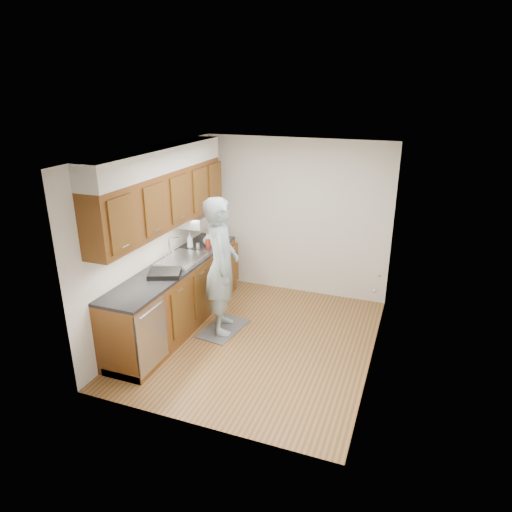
{
  "coord_description": "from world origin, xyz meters",
  "views": [
    {
      "loc": [
        1.87,
        -5.03,
        3.24
      ],
      "look_at": [
        -0.11,
        0.25,
        1.12
      ],
      "focal_mm": 32.0,
      "sensor_mm": 36.0,
      "label": 1
    }
  ],
  "objects": [
    {
      "name": "counter",
      "position": [
        -1.2,
        -0.0,
        0.49
      ],
      "size": [
        0.64,
        2.8,
        1.3
      ],
      "color": "brown",
      "rests_on": "floor"
    },
    {
      "name": "floor",
      "position": [
        0.0,
        0.0,
        0.0
      ],
      "size": [
        3.5,
        3.5,
        0.0
      ],
      "primitive_type": "plane",
      "color": "#966438",
      "rests_on": "ground"
    },
    {
      "name": "wall_right",
      "position": [
        1.5,
        0.0,
        1.25
      ],
      "size": [
        0.02,
        3.5,
        2.5
      ],
      "primitive_type": "cube",
      "color": "silver",
      "rests_on": "floor"
    },
    {
      "name": "soap_bottle_b",
      "position": [
        -1.12,
        0.91,
        1.04
      ],
      "size": [
        0.12,
        0.12,
        0.2
      ],
      "primitive_type": "imported",
      "rotation": [
        0.0,
        0.0,
        -0.58
      ],
      "color": "silver",
      "rests_on": "counter"
    },
    {
      "name": "soda_can",
      "position": [
        -1.06,
        0.74,
        1.01
      ],
      "size": [
        0.08,
        0.08,
        0.13
      ],
      "primitive_type": "cylinder",
      "rotation": [
        0.0,
        0.0,
        -0.07
      ],
      "color": "red",
      "rests_on": "counter"
    },
    {
      "name": "closet_door",
      "position": [
        1.49,
        0.3,
        1.02
      ],
      "size": [
        0.02,
        1.22,
        2.05
      ],
      "primitive_type": "cube",
      "color": "silver",
      "rests_on": "wall_right"
    },
    {
      "name": "wall_left",
      "position": [
        -1.5,
        0.0,
        1.25
      ],
      "size": [
        0.02,
        3.5,
        2.5
      ],
      "primitive_type": "cube",
      "color": "silver",
      "rests_on": "floor"
    },
    {
      "name": "ceiling",
      "position": [
        0.0,
        0.0,
        2.5
      ],
      "size": [
        3.5,
        3.5,
        0.0
      ],
      "primitive_type": "plane",
      "rotation": [
        3.14,
        0.0,
        0.0
      ],
      "color": "white",
      "rests_on": "wall_left"
    },
    {
      "name": "person",
      "position": [
        -0.55,
        0.11,
        1.09
      ],
      "size": [
        0.75,
        0.89,
        2.14
      ],
      "primitive_type": "imported",
      "rotation": [
        0.0,
        0.0,
        1.96
      ],
      "color": "#889FA6",
      "rests_on": "floor_mat"
    },
    {
      "name": "soap_bottle_a",
      "position": [
        -1.32,
        0.67,
        1.06
      ],
      "size": [
        0.11,
        0.11,
        0.24
      ],
      "primitive_type": "imported",
      "rotation": [
        0.0,
        0.0,
        0.23
      ],
      "color": "silver",
      "rests_on": "counter"
    },
    {
      "name": "steel_can",
      "position": [
        -1.17,
        0.62,
        0.99
      ],
      "size": [
        0.07,
        0.07,
        0.11
      ],
      "primitive_type": "cylinder",
      "rotation": [
        0.0,
        0.0,
        0.27
      ],
      "color": "#A5A5AA",
      "rests_on": "counter"
    },
    {
      "name": "wall_back",
      "position": [
        0.0,
        1.75,
        1.25
      ],
      "size": [
        3.0,
        0.02,
        2.5
      ],
      "primitive_type": "cube",
      "color": "silver",
      "rests_on": "floor"
    },
    {
      "name": "soap_bottle_c",
      "position": [
        -1.14,
        0.89,
        1.04
      ],
      "size": [
        0.19,
        0.19,
        0.19
      ],
      "primitive_type": "imported",
      "rotation": [
        0.0,
        0.0,
        0.32
      ],
      "color": "silver",
      "rests_on": "counter"
    },
    {
      "name": "floor_mat",
      "position": [
        -0.55,
        0.11,
        0.01
      ],
      "size": [
        0.55,
        0.83,
        0.01
      ],
      "primitive_type": "cube",
      "rotation": [
        0.0,
        0.0,
        -0.13
      ],
      "color": "slate",
      "rests_on": "floor"
    },
    {
      "name": "dish_rack",
      "position": [
        -1.12,
        -0.4,
        0.97
      ],
      "size": [
        0.5,
        0.47,
        0.06
      ],
      "primitive_type": "cube",
      "rotation": [
        0.0,
        0.0,
        0.4
      ],
      "color": "black",
      "rests_on": "counter"
    },
    {
      "name": "upper_cabinets",
      "position": [
        -1.33,
        0.05,
        1.95
      ],
      "size": [
        0.47,
        2.8,
        1.21
      ],
      "color": "brown",
      "rests_on": "wall_left"
    }
  ]
}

